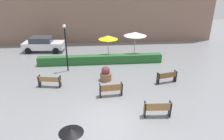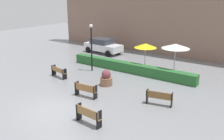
{
  "view_description": "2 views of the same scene",
  "coord_description": "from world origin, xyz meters",
  "px_view_note": "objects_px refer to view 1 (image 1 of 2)",
  "views": [
    {
      "loc": [
        -0.73,
        -9.52,
        6.96
      ],
      "look_at": [
        0.55,
        4.54,
        0.95
      ],
      "focal_mm": 33.64,
      "sensor_mm": 36.0,
      "label": 1
    },
    {
      "loc": [
        10.02,
        -8.42,
        6.3
      ],
      "look_at": [
        0.23,
        5.4,
        1.01
      ],
      "focal_mm": 40.03,
      "sensor_mm": 36.0,
      "label": 2
    }
  ],
  "objects_px": {
    "bench_mid_center": "(111,89)",
    "planter_pot": "(106,74)",
    "parked_car": "(43,44)",
    "bench_near_right": "(158,108)",
    "bench_far_right": "(167,76)",
    "patio_umbrella_yellow": "(108,37)",
    "bench_far_left": "(49,81)",
    "patio_umbrella_white": "(135,34)",
    "lamp_post": "(66,43)"
  },
  "relations": [
    {
      "from": "bench_mid_center",
      "to": "planter_pot",
      "type": "xyz_separation_m",
      "value": [
        -0.19,
        2.43,
        -0.02
      ]
    },
    {
      "from": "bench_far_left",
      "to": "parked_car",
      "type": "height_order",
      "value": "parked_car"
    },
    {
      "from": "bench_mid_center",
      "to": "patio_umbrella_white",
      "type": "xyz_separation_m",
      "value": [
        2.89,
        7.18,
        1.87
      ]
    },
    {
      "from": "bench_far_right",
      "to": "parked_car",
      "type": "bearing_deg",
      "value": 141.13
    },
    {
      "from": "parked_car",
      "to": "planter_pot",
      "type": "bearing_deg",
      "value": -51.38
    },
    {
      "from": "bench_far_left",
      "to": "planter_pot",
      "type": "bearing_deg",
      "value": 10.32
    },
    {
      "from": "planter_pot",
      "to": "patio_umbrella_white",
      "type": "xyz_separation_m",
      "value": [
        3.08,
        4.75,
        1.89
      ]
    },
    {
      "from": "bench_far_left",
      "to": "patio_umbrella_yellow",
      "type": "xyz_separation_m",
      "value": [
        4.58,
        5.42,
        1.63
      ]
    },
    {
      "from": "bench_far_right",
      "to": "patio_umbrella_yellow",
      "type": "relative_size",
      "value": 0.69
    },
    {
      "from": "bench_far_right",
      "to": "planter_pot",
      "type": "distance_m",
      "value": 4.54
    },
    {
      "from": "bench_near_right",
      "to": "parked_car",
      "type": "bearing_deg",
      "value": 124.53
    },
    {
      "from": "planter_pot",
      "to": "patio_umbrella_white",
      "type": "height_order",
      "value": "patio_umbrella_white"
    },
    {
      "from": "bench_far_left",
      "to": "parked_car",
      "type": "bearing_deg",
      "value": 104.07
    },
    {
      "from": "bench_far_right",
      "to": "patio_umbrella_white",
      "type": "relative_size",
      "value": 0.62
    },
    {
      "from": "bench_far_right",
      "to": "planter_pot",
      "type": "xyz_separation_m",
      "value": [
        -4.46,
        0.85,
        -0.01
      ]
    },
    {
      "from": "bench_far_left",
      "to": "parked_car",
      "type": "relative_size",
      "value": 0.38
    },
    {
      "from": "bench_far_right",
      "to": "patio_umbrella_white",
      "type": "bearing_deg",
      "value": 103.8
    },
    {
      "from": "patio_umbrella_yellow",
      "to": "parked_car",
      "type": "relative_size",
      "value": 0.53
    },
    {
      "from": "lamp_post",
      "to": "patio_umbrella_white",
      "type": "distance_m",
      "value": 6.68
    },
    {
      "from": "bench_near_right",
      "to": "planter_pot",
      "type": "height_order",
      "value": "planter_pot"
    },
    {
      "from": "bench_far_right",
      "to": "patio_umbrella_yellow",
      "type": "distance_m",
      "value": 6.98
    },
    {
      "from": "patio_umbrella_white",
      "to": "lamp_post",
      "type": "bearing_deg",
      "value": -156.61
    },
    {
      "from": "planter_pot",
      "to": "bench_far_right",
      "type": "bearing_deg",
      "value": -10.82
    },
    {
      "from": "bench_far_left",
      "to": "patio_umbrella_yellow",
      "type": "relative_size",
      "value": 0.72
    },
    {
      "from": "bench_mid_center",
      "to": "planter_pot",
      "type": "bearing_deg",
      "value": 94.41
    },
    {
      "from": "bench_near_right",
      "to": "planter_pot",
      "type": "relative_size",
      "value": 1.35
    },
    {
      "from": "bench_far_right",
      "to": "parked_car",
      "type": "relative_size",
      "value": 0.37
    },
    {
      "from": "bench_near_right",
      "to": "patio_umbrella_yellow",
      "type": "distance_m",
      "value": 9.95
    },
    {
      "from": "bench_far_left",
      "to": "bench_near_right",
      "type": "distance_m",
      "value": 7.79
    },
    {
      "from": "planter_pot",
      "to": "bench_far_left",
      "type": "bearing_deg",
      "value": -169.68
    },
    {
      "from": "bench_near_right",
      "to": "lamp_post",
      "type": "relative_size",
      "value": 0.39
    },
    {
      "from": "patio_umbrella_white",
      "to": "bench_far_left",
      "type": "bearing_deg",
      "value": -142.37
    },
    {
      "from": "planter_pot",
      "to": "parked_car",
      "type": "relative_size",
      "value": 0.26
    },
    {
      "from": "lamp_post",
      "to": "patio_umbrella_yellow",
      "type": "height_order",
      "value": "lamp_post"
    },
    {
      "from": "planter_pot",
      "to": "lamp_post",
      "type": "height_order",
      "value": "lamp_post"
    },
    {
      "from": "bench_far_left",
      "to": "planter_pot",
      "type": "distance_m",
      "value": 4.1
    },
    {
      "from": "patio_umbrella_white",
      "to": "parked_car",
      "type": "xyz_separation_m",
      "value": [
        -9.23,
        2.94,
        -1.56
      ]
    },
    {
      "from": "bench_far_left",
      "to": "planter_pot",
      "type": "height_order",
      "value": "planter_pot"
    },
    {
      "from": "bench_far_left",
      "to": "patio_umbrella_yellow",
      "type": "height_order",
      "value": "patio_umbrella_yellow"
    },
    {
      "from": "lamp_post",
      "to": "bench_near_right",
      "type": "bearing_deg",
      "value": -51.52
    },
    {
      "from": "lamp_post",
      "to": "bench_far_left",
      "type": "bearing_deg",
      "value": -109.2
    },
    {
      "from": "planter_pot",
      "to": "parked_car",
      "type": "bearing_deg",
      "value": 128.62
    },
    {
      "from": "planter_pot",
      "to": "lamp_post",
      "type": "distance_m",
      "value": 4.16
    },
    {
      "from": "bench_near_right",
      "to": "patio_umbrella_yellow",
      "type": "relative_size",
      "value": 0.66
    },
    {
      "from": "bench_mid_center",
      "to": "planter_pot",
      "type": "distance_m",
      "value": 2.43
    },
    {
      "from": "lamp_post",
      "to": "patio_umbrella_yellow",
      "type": "distance_m",
      "value": 4.43
    },
    {
      "from": "bench_far_left",
      "to": "bench_near_right",
      "type": "relative_size",
      "value": 1.08
    },
    {
      "from": "bench_mid_center",
      "to": "bench_far_left",
      "type": "relative_size",
      "value": 0.94
    },
    {
      "from": "parked_car",
      "to": "bench_far_right",
      "type": "bearing_deg",
      "value": -38.87
    },
    {
      "from": "bench_mid_center",
      "to": "bench_far_left",
      "type": "distance_m",
      "value": 4.55
    }
  ]
}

